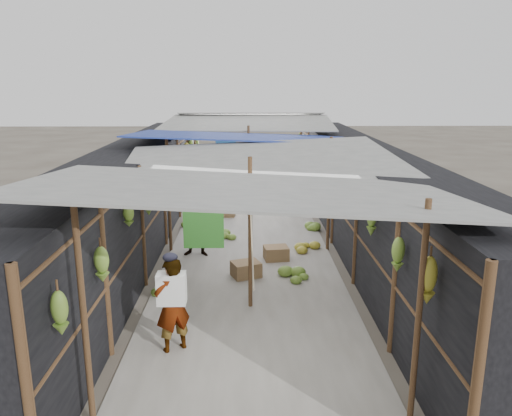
{
  "coord_description": "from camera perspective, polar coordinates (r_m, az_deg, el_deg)",
  "views": [
    {
      "loc": [
        -0.05,
        -4.9,
        3.74
      ],
      "look_at": [
        0.13,
        5.01,
        1.25
      ],
      "focal_mm": 35.0,
      "sensor_mm": 36.0,
      "label": 1
    }
  ],
  "objects": [
    {
      "name": "aisle_slab",
      "position": [
        12.0,
        -0.77,
        -4.01
      ],
      "size": [
        3.6,
        16.0,
        0.02
      ],
      "primitive_type": "cube",
      "color": "#9E998E",
      "rests_on": "ground"
    },
    {
      "name": "stall_left",
      "position": [
        11.99,
        -13.81,
        1.21
      ],
      "size": [
        1.4,
        15.0,
        2.3
      ],
      "primitive_type": "cube",
      "color": "black",
      "rests_on": "ground"
    },
    {
      "name": "stall_right",
      "position": [
        12.02,
        12.2,
        1.33
      ],
      "size": [
        1.4,
        15.0,
        2.3
      ],
      "primitive_type": "cube",
      "color": "black",
      "rests_on": "ground"
    },
    {
      "name": "crate_near",
      "position": [
        9.93,
        -1.15,
        -7.05
      ],
      "size": [
        0.65,
        0.59,
        0.32
      ],
      "primitive_type": "cube",
      "rotation": [
        0.0,
        0.0,
        0.37
      ],
      "color": "#99744E",
      "rests_on": "ground"
    },
    {
      "name": "crate_mid",
      "position": [
        10.85,
        2.31,
        -5.21
      ],
      "size": [
        0.57,
        0.48,
        0.31
      ],
      "primitive_type": "cube",
      "rotation": [
        0.0,
        0.0,
        0.14
      ],
      "color": "#99744E",
      "rests_on": "ground"
    },
    {
      "name": "crate_back",
      "position": [
        14.33,
        -3.32,
        -0.47
      ],
      "size": [
        0.48,
        0.41,
        0.28
      ],
      "primitive_type": "cube",
      "rotation": [
        0.0,
        0.0,
        -0.11
      ],
      "color": "#99744E",
      "rests_on": "ground"
    },
    {
      "name": "black_basin",
      "position": [
        16.47,
        5.06,
        1.22
      ],
      "size": [
        0.56,
        0.56,
        0.17
      ],
      "primitive_type": "cylinder",
      "color": "black",
      "rests_on": "ground"
    },
    {
      "name": "vendor_elderly",
      "position": [
        7.24,
        -9.55,
        -10.9
      ],
      "size": [
        0.62,
        0.56,
        1.41
      ],
      "primitive_type": "imported",
      "rotation": [
        0.0,
        0.0,
        3.69
      ],
      "color": "white",
      "rests_on": "ground"
    },
    {
      "name": "shopper_blue",
      "position": [
        11.01,
        -6.6,
        -1.98
      ],
      "size": [
        0.74,
        0.6,
        1.42
      ],
      "primitive_type": "imported",
      "rotation": [
        0.0,
        0.0,
        -0.09
      ],
      "color": "#2048A4",
      "rests_on": "ground"
    },
    {
      "name": "vendor_seated",
      "position": [
        14.6,
        3.88,
        1.02
      ],
      "size": [
        0.49,
        0.65,
        0.89
      ],
      "primitive_type": "imported",
      "rotation": [
        0.0,
        0.0,
        -1.26
      ],
      "color": "#4F4944",
      "rests_on": "ground"
    },
    {
      "name": "market_canopy",
      "position": [
        11.82,
        -0.7,
        7.64
      ],
      "size": [
        5.62,
        15.2,
        2.77
      ],
      "color": "brown",
      "rests_on": "ground"
    },
    {
      "name": "hanging_bananas",
      "position": [
        11.06,
        -0.82,
        3.32
      ],
      "size": [
        3.95,
        13.9,
        0.73
      ],
      "color": "olive",
      "rests_on": "ground"
    },
    {
      "name": "floor_bananas",
      "position": [
        12.14,
        0.3,
        -3.12
      ],
      "size": [
        3.73,
        6.95,
        0.35
      ],
      "color": "olive",
      "rests_on": "ground"
    }
  ]
}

